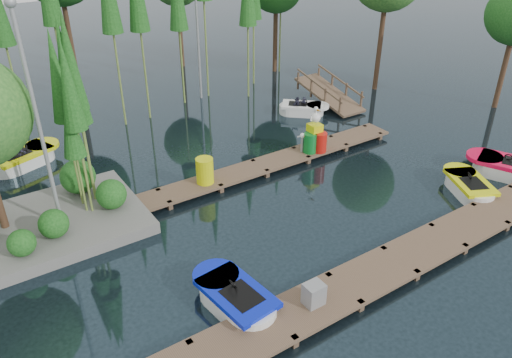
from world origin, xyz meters
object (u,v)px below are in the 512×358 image
utility_cabinet (314,294)px  drum_cluster (315,138)px  island (8,142)px  boat_red (508,169)px  boat_yellow_far (24,158)px  boat_blue (235,299)px  yellow_barrel (205,171)px

utility_cabinet → drum_cluster: size_ratio=0.33×
island → boat_red: size_ratio=2.05×
drum_cluster → island: bearing=175.1°
boat_yellow_far → drum_cluster: drum_cluster is taller
boat_yellow_far → drum_cluster: (10.14, -5.83, 0.55)m
boat_yellow_far → utility_cabinet: boat_yellow_far is taller
boat_blue → boat_yellow_far: size_ratio=0.92×
boat_red → utility_cabinet: (-10.83, -1.46, 0.31)m
boat_yellow_far → utility_cabinet: (4.42, -12.68, 0.30)m
boat_blue → boat_red: bearing=-5.3°
boat_blue → yellow_barrel: (2.26, 5.74, 0.51)m
island → yellow_barrel: (5.91, -0.79, -2.40)m
boat_blue → drum_cluster: 9.20m
boat_blue → utility_cabinet: size_ratio=4.74×
yellow_barrel → drum_cluster: drum_cluster is taller
boat_yellow_far → drum_cluster: 11.71m
boat_blue → drum_cluster: size_ratio=1.55×
utility_cabinet → drum_cluster: (5.71, 6.85, 0.24)m
boat_red → yellow_barrel: (-10.14, 5.54, 0.49)m
boat_yellow_far → utility_cabinet: bearing=-71.2°
boat_yellow_far → yellow_barrel: 7.66m
yellow_barrel → boat_yellow_far: bearing=132.0°
utility_cabinet → yellow_barrel: 7.04m
island → utility_cabinet: size_ratio=11.02×
boat_red → boat_yellow_far: 18.94m
island → boat_yellow_far: (0.80, 4.89, -2.88)m
boat_blue → boat_red: boat_red is taller
boat_blue → boat_yellow_far: (-2.86, 11.42, 0.03)m
boat_yellow_far → yellow_barrel: bearing=-48.4°
island → boat_blue: size_ratio=2.32×
boat_blue → yellow_barrel: yellow_barrel is taller
boat_yellow_far → boat_blue: bearing=-76.4°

